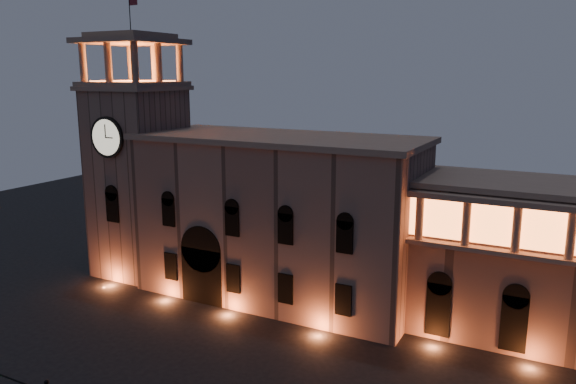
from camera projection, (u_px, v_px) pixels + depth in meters
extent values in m
cube|color=#816154|center=(279.00, 220.00, 60.28)|extent=(30.00, 12.00, 17.00)
cube|color=gray|center=(279.00, 138.00, 58.47)|extent=(30.80, 12.80, 0.60)
cube|color=black|center=(205.00, 275.00, 59.43)|extent=(5.00, 1.40, 6.00)
cylinder|color=black|center=(204.00, 248.00, 58.81)|extent=(5.00, 1.40, 5.00)
cube|color=orange|center=(204.00, 277.00, 59.30)|extent=(4.20, 0.20, 5.00)
cube|color=#816154|center=(139.00, 183.00, 67.24)|extent=(9.00, 9.00, 22.00)
cube|color=gray|center=(134.00, 88.00, 64.93)|extent=(9.80, 9.80, 0.50)
cylinder|color=black|center=(107.00, 137.00, 61.94)|extent=(4.60, 0.35, 4.60)
cylinder|color=beige|center=(106.00, 137.00, 61.82)|extent=(4.00, 0.12, 4.00)
cube|color=gray|center=(134.00, 84.00, 64.82)|extent=(9.40, 9.40, 0.50)
cube|color=orange|center=(134.00, 81.00, 64.76)|extent=(6.80, 6.80, 0.15)
cylinder|color=gray|center=(83.00, 63.00, 62.76)|extent=(0.76, 0.76, 4.20)
cylinder|color=gray|center=(108.00, 62.00, 61.04)|extent=(0.76, 0.76, 4.20)
cylinder|color=gray|center=(135.00, 62.00, 59.33)|extent=(0.76, 0.76, 4.20)
cylinder|color=gray|center=(131.00, 64.00, 69.36)|extent=(0.76, 0.76, 4.20)
cylinder|color=gray|center=(155.00, 63.00, 67.64)|extent=(0.76, 0.76, 4.20)
cylinder|color=gray|center=(180.00, 63.00, 65.93)|extent=(0.76, 0.76, 4.20)
cylinder|color=gray|center=(108.00, 63.00, 66.06)|extent=(0.76, 0.76, 4.20)
cylinder|color=gray|center=(158.00, 63.00, 62.63)|extent=(0.76, 0.76, 4.20)
cube|color=gray|center=(131.00, 41.00, 63.85)|extent=(9.80, 9.80, 0.60)
cube|color=gray|center=(131.00, 36.00, 63.72)|extent=(7.50, 7.50, 0.60)
cylinder|color=black|center=(130.00, 15.00, 63.25)|extent=(0.10, 0.10, 4.00)
plane|color=maroon|center=(133.00, 1.00, 62.69)|extent=(1.20, 0.00, 1.20)
cylinder|color=gray|center=(419.00, 217.00, 49.41)|extent=(0.70, 0.70, 4.00)
cylinder|color=gray|center=(466.00, 222.00, 47.60)|extent=(0.70, 0.70, 4.00)
cylinder|color=gray|center=(517.00, 228.00, 45.80)|extent=(0.70, 0.70, 4.00)
cylinder|color=gray|center=(571.00, 235.00, 43.99)|extent=(0.70, 0.70, 4.00)
sphere|color=black|center=(46.00, 382.00, 30.76)|extent=(0.29, 0.29, 0.29)
cylinder|color=black|center=(16.00, 381.00, 32.05)|extent=(5.13, 0.14, 0.12)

